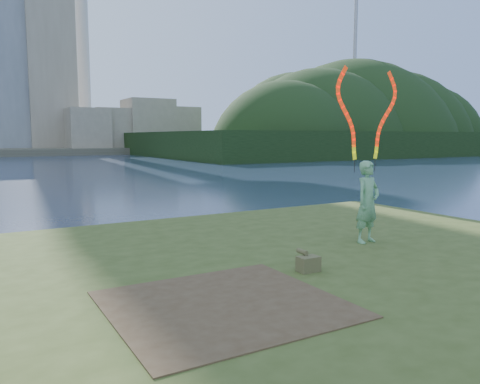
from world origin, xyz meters
TOP-DOWN VIEW (x-y plane):
  - ground at (0.00, 0.00)m, footprint 320.00×320.00m
  - grassy_knoll at (0.00, -2.30)m, footprint 20.00×18.00m
  - dirt_patch at (-2.20, -3.20)m, footprint 3.20×3.00m
  - far_shore at (0.00, 95.00)m, footprint 320.00×40.00m
  - wooded_hill at (59.57, 59.96)m, footprint 78.00×50.00m
  - woman_with_ribbons at (2.51, -1.26)m, footprint 2.13×0.56m
  - canvas_bag at (-0.11, -2.46)m, footprint 0.39×0.45m

SIDE VIEW (x-z plane):
  - ground at x=0.00m, z-range 0.00..0.00m
  - wooded_hill at x=59.57m, z-range -31.34..31.66m
  - grassy_knoll at x=0.00m, z-range -0.06..0.74m
  - far_shore at x=0.00m, z-range 0.00..1.20m
  - dirt_patch at x=-2.20m, z-range 0.80..0.82m
  - canvas_bag at x=-0.11m, z-range 0.77..1.14m
  - woman_with_ribbons at x=2.51m, z-range 0.08..4.30m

